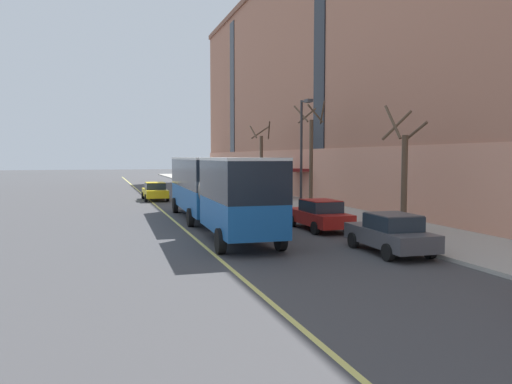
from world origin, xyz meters
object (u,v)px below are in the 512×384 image
Objects in this scene: parked_car_darkgray_1 at (390,233)px; street_tree_far_uptown at (311,154)px; parked_car_white_3 at (202,184)px; street_lamp at (303,144)px; city_bus at (214,187)px; taxi_cab at (155,191)px; parked_car_red_4 at (319,215)px; parked_car_black_0 at (260,200)px; street_tree_far_downtown at (261,160)px; parked_car_navy_6 at (232,191)px; street_tree_mid_block at (403,171)px.

street_tree_far_uptown is (3.62, 15.83, 3.16)m from parked_car_darkgray_1.
parked_car_white_3 is 23.73m from street_lamp.
street_tree_far_uptown is 3.49m from street_lamp.
parked_car_darkgray_1 is 13.59m from street_lamp.
city_bus is at bearing -151.86° from street_lamp.
city_bus is at bearing -85.86° from taxi_cab.
street_lamp is (1.77, 6.43, 3.75)m from parked_car_red_4.
parked_car_red_4 is at bearing -111.34° from street_tree_far_uptown.
parked_car_white_3 is at bearing 89.95° from parked_car_black_0.
parked_car_darkgray_1 is at bearing -89.38° from parked_car_black_0.
parked_car_white_3 is 10.20m from street_tree_far_downtown.
street_lamp reaches higher than parked_car_red_4.
parked_car_black_0 is 0.60× the size of street_lamp.
parked_car_white_3 and parked_car_red_4 have the same top height.
street_tree_far_uptown is 1.09× the size of street_tree_far_downtown.
street_tree_far_uptown is (3.80, 0.01, 3.16)m from parked_car_black_0.
street_lamp is (1.66, -11.60, 3.75)m from parked_car_navy_6.
city_bus is 8.08m from parked_car_black_0.
parked_car_darkgray_1 is 0.95× the size of parked_car_red_4.
parked_car_red_4 is 10.49m from street_tree_far_uptown.
street_tree_mid_block is 0.90× the size of street_tree_far_downtown.
street_tree_far_downtown reaches higher than taxi_cab.
street_tree_far_downtown is at bearing 64.44° from city_bus.
street_tree_mid_block is (3.62, 4.59, 2.27)m from parked_car_darkgray_1.
parked_car_navy_6 is (0.11, 18.03, 0.00)m from parked_car_red_4.
street_tree_far_downtown is at bearing 71.51° from parked_car_black_0.
city_bus is at bearing 149.38° from parked_car_red_4.
city_bus is at bearing -108.20° from parked_car_navy_6.
street_tree_far_uptown is at bearing 0.21° from parked_car_black_0.
city_bus reaches higher than taxi_cab.
parked_car_black_0 is 0.96× the size of parked_car_navy_6.
street_lamp reaches higher than street_tree_mid_block.
parked_car_darkgray_1 is 27.51m from taxi_cab.
parked_car_navy_6 is (0.10, 24.54, 0.00)m from parked_car_darkgray_1.
parked_car_navy_6 is (0.25, -11.75, 0.00)m from parked_car_white_3.
street_lamp reaches higher than parked_car_navy_6.
parked_car_red_4 is at bearing -73.20° from taxi_cab.
parked_car_black_0 is 12.51m from taxi_cab.
parked_car_red_4 is at bearing -89.04° from parked_car_black_0.
parked_car_black_0 is 0.71× the size of street_tree_mid_block.
parked_car_darkgray_1 is at bearing -77.10° from taxi_cab.
parked_car_red_4 and taxi_cab have the same top height.
street_tree_far_downtown reaches higher than parked_car_navy_6.
street_tree_far_uptown reaches higher than taxi_cab.
taxi_cab is (-6.13, 20.30, 0.00)m from parked_car_red_4.
street_tree_far_uptown is (8.51, 6.44, 1.80)m from city_bus.
taxi_cab is at bearing -122.29° from parked_car_white_3.
street_tree_mid_block is at bearing -27.94° from parked_car_red_4.
parked_car_darkgray_1 is 6.27m from street_tree_mid_block.
parked_car_white_3 is 0.95× the size of taxi_cab.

